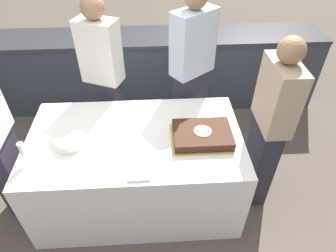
# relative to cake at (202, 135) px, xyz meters

# --- Properties ---
(ground_plane) EXTENTS (14.00, 14.00, 0.00)m
(ground_plane) POSITION_rel_cake_xyz_m (-0.53, 0.05, -0.81)
(ground_plane) COLOR brown
(back_counter) EXTENTS (4.40, 0.58, 0.92)m
(back_counter) POSITION_rel_cake_xyz_m (-0.53, 1.62, -0.35)
(back_counter) COLOR #333842
(back_counter) RESTS_ON ground_plane
(dining_table) EXTENTS (1.72, 0.99, 0.77)m
(dining_table) POSITION_rel_cake_xyz_m (-0.53, 0.05, -0.42)
(dining_table) COLOR white
(dining_table) RESTS_ON ground_plane
(cake) EXTENTS (0.49, 0.37, 0.08)m
(cake) POSITION_rel_cake_xyz_m (0.00, 0.00, 0.00)
(cake) COLOR gold
(cake) RESTS_ON dining_table
(plate_stack) EXTENTS (0.22, 0.22, 0.07)m
(plate_stack) POSITION_rel_cake_xyz_m (-1.03, -0.01, -0.00)
(plate_stack) COLOR white
(plate_stack) RESTS_ON dining_table
(wine_glass) EXTENTS (0.07, 0.07, 0.19)m
(wine_glass) POSITION_rel_cake_xyz_m (-1.30, -0.18, 0.09)
(wine_glass) COLOR white
(wine_glass) RESTS_ON dining_table
(side_plate_near_cake) EXTENTS (0.17, 0.17, 0.00)m
(side_plate_near_cake) POSITION_rel_cake_xyz_m (-0.08, 0.31, -0.04)
(side_plate_near_cake) COLOR white
(side_plate_near_cake) RESTS_ON dining_table
(utensil_pile) EXTENTS (0.16, 0.11, 0.02)m
(utensil_pile) POSITION_rel_cake_xyz_m (-0.49, -0.36, -0.03)
(utensil_pile) COLOR white
(utensil_pile) RESTS_ON dining_table
(person_cutting_cake) EXTENTS (0.44, 0.40, 1.70)m
(person_cutting_cake) POSITION_rel_cake_xyz_m (-0.00, 0.76, 0.07)
(person_cutting_cake) COLOR #282833
(person_cutting_cake) RESTS_ON ground_plane
(person_seated_right) EXTENTS (0.20, 0.41, 1.58)m
(person_seated_right) POSITION_rel_cake_xyz_m (0.55, 0.05, 0.01)
(person_seated_right) COLOR #282833
(person_seated_right) RESTS_ON ground_plane
(person_standing_back) EXTENTS (0.40, 0.32, 1.65)m
(person_standing_back) POSITION_rel_cake_xyz_m (-0.83, 0.76, 0.05)
(person_standing_back) COLOR #282833
(person_standing_back) RESTS_ON ground_plane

